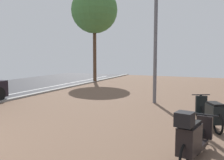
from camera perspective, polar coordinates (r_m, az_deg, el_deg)
The scene contains 4 objects.
scooter_near at distance 7.26m, azimuth 21.11°, elevation -6.99°, with size 0.90×1.62×0.83m.
scooter_mid at distance 5.02m, azimuth 17.38°, elevation -11.96°, with size 0.68×1.78×1.02m.
lamp_post at distance 10.39m, azimuth 9.73°, elevation 13.09°, with size 0.20×0.52×5.93m.
street_tree at distance 18.10m, azimuth -3.94°, elevation 15.23°, with size 3.16×3.16×6.52m.
Camera 1 is at (5.87, -2.53, 1.96)m, focal length 41.07 mm.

